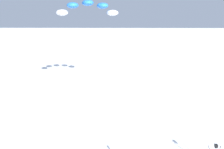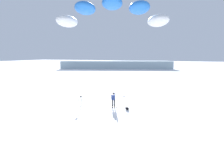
# 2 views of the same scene
# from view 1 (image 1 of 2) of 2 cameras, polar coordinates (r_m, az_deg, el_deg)

# --- Properties ---
(traction_kite) EXTENTS (4.77, 2.61, 1.14)m
(traction_kite) POSITION_cam_1_polar(r_m,az_deg,el_deg) (18.70, -5.63, 15.14)
(traction_kite) COLOR white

